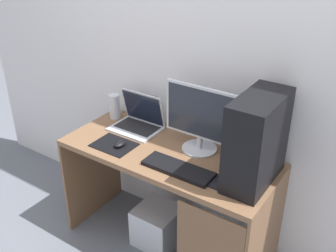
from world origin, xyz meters
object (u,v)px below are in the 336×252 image
speaker (115,106)px  mouse_left (120,144)px  cell_phone (218,182)px  subwoofer (157,225)px  pc_tower (257,140)px  monitor (200,119)px  keyboard (178,169)px  laptop (138,121)px

speaker → mouse_left: 0.41m
cell_phone → subwoofer: size_ratio=0.47×
pc_tower → monitor: bearing=164.9°
keyboard → subwoofer: bearing=153.6°
cell_phone → subwoofer: cell_phone is taller
laptop → speaker: (-0.23, 0.03, 0.04)m
subwoofer → cell_phone: bearing=-11.3°
speaker → subwoofer: size_ratio=0.63×
speaker → keyboard: bearing=-22.8°
keyboard → cell_phone: keyboard is taller
pc_tower → monitor: 0.41m
monitor → subwoofer: 0.86m
monitor → mouse_left: bearing=-150.6°
keyboard → subwoofer: size_ratio=1.51×
monitor → speaker: (-0.71, 0.05, -0.12)m
cell_phone → mouse_left: bearing=-179.8°
monitor → cell_phone: (0.26, -0.24, -0.21)m
subwoofer → speaker: bearing=159.0°
pc_tower → speaker: pc_tower is taller
speaker → cell_phone: bearing=-16.3°
pc_tower → cell_phone: (-0.14, -0.13, -0.24)m
monitor → keyboard: monitor is taller
monitor → mouse_left: size_ratio=4.81×
monitor → mouse_left: 0.52m
speaker → mouse_left: (0.29, -0.29, -0.07)m
speaker → subwoofer: speaker is taller
speaker → keyboard: (0.73, -0.31, -0.08)m
pc_tower → speaker: 1.13m
monitor → cell_phone: monitor is taller
subwoofer → monitor: bearing=32.7°
speaker → cell_phone: size_ratio=1.35×
mouse_left → cell_phone: 0.68m
pc_tower → speaker: (-1.11, 0.16, -0.16)m
speaker → mouse_left: bearing=-44.7°
subwoofer → pc_tower: bearing=3.1°
keyboard → mouse_left: mouse_left is taller
laptop → mouse_left: laptop is taller
monitor → mouse_left: (-0.42, -0.24, -0.19)m
monitor → laptop: monitor is taller
keyboard → mouse_left: bearing=177.4°
speaker → subwoofer: bearing=-21.0°
laptop → subwoofer: laptop is taller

